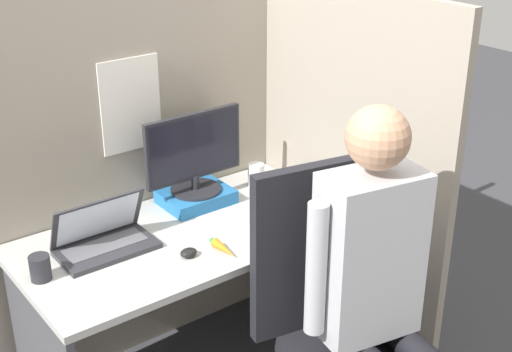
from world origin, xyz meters
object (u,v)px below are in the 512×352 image
Objects in this scene: laptop at (104,239)px; pen_cup at (40,268)px; person at (380,277)px; carrot_toy at (224,249)px; monitor at (194,153)px; office_chair at (337,319)px; paper_box at (196,197)px; stapler at (300,186)px; coffee_mug at (256,175)px.

pen_cup is at bearing -168.68° from laptop.
person reaches higher than pen_cup.
person reaches higher than carrot_toy.
office_chair is at bearing -85.56° from monitor.
office_chair is at bearing -85.55° from paper_box.
laptop is 2.45× the size of stapler.
paper_box reaches higher than carrot_toy.
coffee_mug is at bearing 126.27° from stapler.
person reaches higher than stapler.
carrot_toy is (-0.58, -0.24, -0.00)m from stapler.
person is at bearing -79.12° from office_chair.
pen_cup is at bearing 158.65° from carrot_toy.
coffee_mug is 1.09× the size of pen_cup.
laptop is 0.28m from pen_cup.
coffee_mug reaches higher than paper_box.
laptop is (-0.49, -0.12, 0.01)m from paper_box.
office_chair is (-0.37, -0.65, -0.19)m from stapler.
person is at bearing -112.89° from stapler.
person is 1.18m from pen_cup.
paper_box is at bearing 70.85° from carrot_toy.
coffee_mug reaches higher than stapler.
stapler is at bearing -22.41° from monitor.
carrot_toy is at bearing 113.10° from person.
person is (0.24, -0.57, 0.07)m from carrot_toy.
pen_cup reaches higher than stapler.
paper_box is 0.32m from coffee_mug.
pen_cup reaches higher than paper_box.
monitor reaches higher than stapler.
laptop is 2.41× the size of carrot_toy.
office_chair reaches higher than coffee_mug.
person is 1.00m from coffee_mug.
laptop reaches higher than paper_box.
office_chair is at bearing -62.53° from carrot_toy.
stapler is 1.20m from pen_cup.
paper_box is at bearing 177.88° from coffee_mug.
paper_box is 0.20× the size of person.
carrot_toy is 0.62m from coffee_mug.
person is at bearing -66.90° from carrot_toy.
monitor is at bearing 90.00° from paper_box.
monitor is 0.32× the size of person.
monitor is at bearing 14.48° from laptop.
stapler is (0.44, -0.18, -0.21)m from monitor.
coffee_mug is at bearing -2.60° from monitor.
person is at bearing -43.21° from pen_cup.
stapler is (0.44, -0.18, -0.01)m from paper_box.
stapler is at bearing -3.27° from laptop.
person is (0.03, -0.16, 0.25)m from office_chair.
laptop reaches higher than carrot_toy.
carrot_toy is 1.49× the size of coffee_mug.
monitor reaches higher than laptop.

